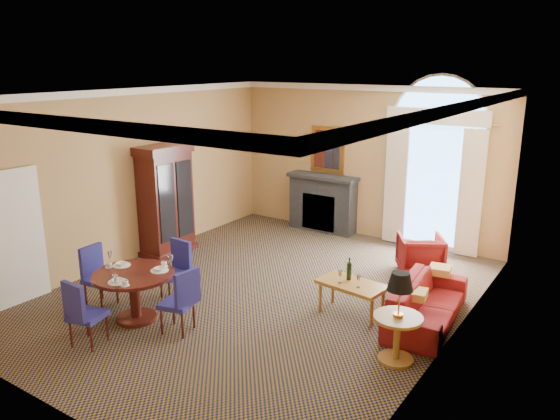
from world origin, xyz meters
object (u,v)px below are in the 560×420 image
Objects in this scene: armoire at (166,202)px; side_table at (399,308)px; armchair at (420,254)px; sofa at (427,303)px; dining_table at (134,285)px; coffee_table at (352,285)px.

armoire reaches higher than side_table.
armchair is at bearing 104.68° from side_table.
sofa is 2.61× the size of armchair.
sofa is at bearing 81.58° from armchair.
dining_table is 1.00× the size of side_table.
armoire is 4.88m from armchair.
sofa is 1.34m from side_table.
side_table is at bearing 73.46° from armchair.
dining_table is 4.24m from sofa.
coffee_table reaches higher than sofa.
sofa is (3.55, 2.31, -0.25)m from dining_table.
dining_table is 1.52× the size of armchair.
sofa is 1.72× the size of side_table.
armoire reaches higher than sofa.
armchair is 2.18m from coffee_table.
armchair is (-0.74, 1.77, 0.06)m from sofa.
dining_table is 0.58× the size of sofa.
dining_table is 3.76m from side_table.
dining_table is at bearing -163.82° from side_table.
coffee_table is at bearing -6.14° from armoire.
armchair is (4.53, 1.71, -0.68)m from armoire.
side_table is (3.60, 1.05, 0.18)m from dining_table.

